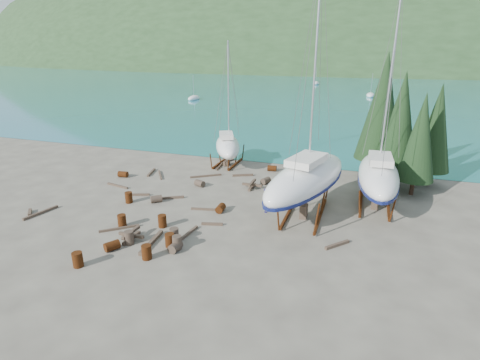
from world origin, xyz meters
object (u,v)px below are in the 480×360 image
(large_sailboat_near, at_px, (307,178))
(small_sailboat_shore, at_px, (228,146))
(worker, at_px, (267,200))
(large_sailboat_far, at_px, (378,175))

(large_sailboat_near, height_order, small_sailboat_shore, large_sailboat_near)
(large_sailboat_near, relative_size, worker, 9.55)
(large_sailboat_far, xyz_separation_m, small_sailboat_shore, (-14.80, 6.67, -0.54))
(small_sailboat_shore, bearing_deg, worker, -79.51)
(large_sailboat_far, height_order, worker, large_sailboat_far)
(large_sailboat_near, relative_size, large_sailboat_far, 1.13)
(large_sailboat_far, xyz_separation_m, worker, (-7.74, -3.82, -1.65))
(large_sailboat_near, xyz_separation_m, small_sailboat_shore, (-9.88, 10.10, -0.83))
(small_sailboat_shore, bearing_deg, large_sailboat_near, -69.07)
(worker, bearing_deg, large_sailboat_near, -80.48)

